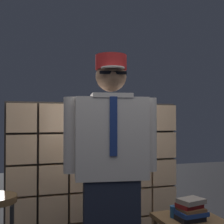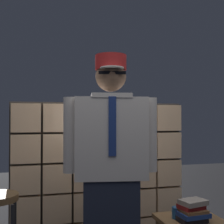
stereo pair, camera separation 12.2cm
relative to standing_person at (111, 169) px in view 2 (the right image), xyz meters
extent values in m
cube|color=#E0B78C|center=(-0.66, 0.80, -0.52)|extent=(0.28, 0.08, 0.28)
cube|color=#E0B78C|center=(-0.35, 0.80, -0.52)|extent=(0.28, 0.08, 0.28)
cube|color=#E0B78C|center=(-0.05, 0.80, -0.52)|extent=(0.28, 0.08, 0.28)
cube|color=#E0B78C|center=(0.25, 0.80, -0.52)|extent=(0.28, 0.08, 0.28)
cube|color=#E0B78C|center=(0.56, 0.80, -0.52)|extent=(0.28, 0.08, 0.28)
cube|color=#E0B78C|center=(0.86, 0.80, -0.52)|extent=(0.28, 0.08, 0.28)
cube|color=#E0B78C|center=(-0.66, 0.80, -0.21)|extent=(0.28, 0.08, 0.28)
cube|color=#E0B78C|center=(-0.35, 0.80, -0.21)|extent=(0.28, 0.08, 0.28)
cube|color=#E0B78C|center=(-0.05, 0.80, -0.21)|extent=(0.28, 0.08, 0.28)
cube|color=#E0B78C|center=(0.25, 0.80, -0.21)|extent=(0.28, 0.08, 0.28)
cube|color=#E0B78C|center=(0.56, 0.80, -0.21)|extent=(0.28, 0.08, 0.28)
cube|color=#E0B78C|center=(0.86, 0.80, -0.21)|extent=(0.28, 0.08, 0.28)
cube|color=#E0B78C|center=(-0.66, 0.80, 0.09)|extent=(0.28, 0.08, 0.28)
cube|color=#E0B78C|center=(-0.35, 0.80, 0.09)|extent=(0.28, 0.08, 0.28)
cube|color=#E0B78C|center=(-0.05, 0.80, 0.09)|extent=(0.28, 0.08, 0.28)
cube|color=#E0B78C|center=(0.25, 0.80, 0.09)|extent=(0.28, 0.08, 0.28)
cube|color=#E0B78C|center=(0.56, 0.80, 0.09)|extent=(0.28, 0.08, 0.28)
cube|color=#E0B78C|center=(0.86, 0.80, 0.09)|extent=(0.28, 0.08, 0.28)
cube|color=#E0B78C|center=(-0.66, 0.80, 0.40)|extent=(0.28, 0.08, 0.28)
cube|color=#E0B78C|center=(-0.35, 0.80, 0.40)|extent=(0.28, 0.08, 0.28)
cube|color=#E0B78C|center=(-0.05, 0.80, 0.40)|extent=(0.28, 0.08, 0.28)
cube|color=#E0B78C|center=(0.25, 0.80, 0.40)|extent=(0.28, 0.08, 0.28)
cube|color=#E0B78C|center=(0.56, 0.80, 0.40)|extent=(0.28, 0.08, 0.28)
cube|color=#E0B78C|center=(0.86, 0.80, 0.40)|extent=(0.28, 0.08, 0.28)
cube|color=#38332D|center=(0.10, 0.85, -0.21)|extent=(1.84, 0.02, 1.54)
cube|color=silver|center=(0.00, 0.00, 0.24)|extent=(0.58, 0.32, 0.63)
cube|color=navy|center=(-0.02, -0.12, 0.33)|extent=(0.06, 0.02, 0.44)
cube|color=silver|center=(0.00, 0.00, 0.56)|extent=(0.34, 0.30, 0.04)
sphere|color=#846047|center=(0.00, 0.00, 0.72)|extent=(0.24, 0.24, 0.24)
ellipsoid|color=black|center=(-0.01, -0.05, 0.68)|extent=(0.17, 0.11, 0.11)
cube|color=black|center=(-0.02, -0.11, 0.73)|extent=(0.20, 0.04, 0.02)
cylinder|color=white|center=(-0.01, -0.09, 0.77)|extent=(0.21, 0.21, 0.01)
cylinder|color=maroon|center=(0.00, 0.00, 0.83)|extent=(0.24, 0.24, 0.11)
cylinder|color=silver|center=(0.31, -0.05, 0.26)|extent=(0.13, 0.13, 0.58)
cylinder|color=silver|center=(-0.31, 0.05, 0.26)|extent=(0.13, 0.13, 0.58)
cube|color=brown|center=(0.71, 0.00, -0.48)|extent=(0.52, 0.52, 0.04)
cube|color=black|center=(0.67, -0.04, -0.43)|extent=(0.23, 0.16, 0.04)
cube|color=navy|center=(0.68, -0.04, -0.39)|extent=(0.24, 0.19, 0.04)
cube|color=brown|center=(0.68, -0.04, -0.36)|extent=(0.21, 0.19, 0.03)
cube|color=maroon|center=(0.67, -0.03, -0.33)|extent=(0.22, 0.18, 0.04)
cube|color=gray|center=(0.68, -0.04, -0.30)|extent=(0.23, 0.19, 0.04)
cylinder|color=navy|center=(0.59, 0.07, -0.41)|extent=(0.08, 0.08, 0.09)
torus|color=navy|center=(0.65, 0.07, -0.40)|extent=(0.06, 0.01, 0.06)
camera|label=1|loc=(-0.68, -2.19, 0.39)|focal=47.45mm
camera|label=2|loc=(-0.57, -2.23, 0.39)|focal=47.45mm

